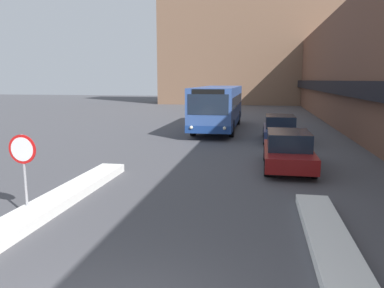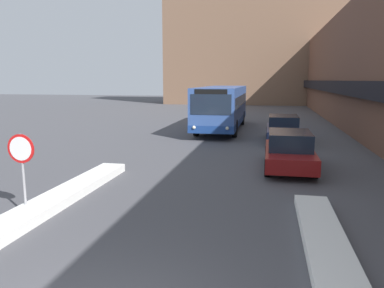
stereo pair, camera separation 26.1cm
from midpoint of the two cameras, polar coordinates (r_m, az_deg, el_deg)
building_row_right at (r=29.22m, az=26.30°, el=10.42°), size 5.50×60.00×8.84m
building_backdrop_far at (r=58.28m, az=8.48°, el=15.75°), size 26.00×8.00×19.55m
snow_bank_right at (r=7.45m, az=21.27°, el=-18.34°), size 0.90×8.96×0.23m
city_bus at (r=26.96m, az=3.78°, el=5.76°), size 2.73×11.14×3.07m
parked_car_front at (r=15.54m, az=13.98°, el=-0.90°), size 1.91×4.47×1.51m
parked_car_back at (r=22.40m, az=12.92°, el=2.34°), size 1.89×4.62×1.52m
stop_sign at (r=10.61m, az=-25.00°, el=-1.91°), size 0.76×0.08×2.17m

